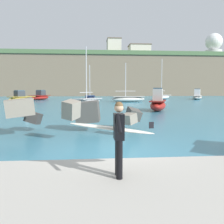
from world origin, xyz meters
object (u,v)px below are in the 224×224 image
object	(u,v)px
boat_near_right	(40,97)
station_building_west	(139,51)
boat_mid_left	(88,101)
boat_near_left	(128,99)
boat_near_centre	(90,98)
radar_dome	(214,46)
boat_far_left	(21,98)
boat_mid_centre	(197,96)
station_building_central	(114,49)
mooring_buoy_inner	(27,115)
boat_far_centre	(162,97)
surfer_with_board	(117,133)
boat_mid_right	(158,103)

from	to	relation	value
boat_near_right	station_building_west	xyz separation A→B (m)	(27.04, 35.69, 14.75)
boat_mid_left	boat_near_left	bearing A→B (deg)	37.04
boat_near_centre	radar_dome	xyz separation A→B (m)	(46.76, 43.79, 17.78)
boat_mid_left	radar_dome	world-z (taller)	radar_dome
boat_near_right	boat_far_left	size ratio (longest dim) A/B	1.14
boat_mid_centre	station_building_central	bearing A→B (deg)	109.93
mooring_buoy_inner	station_building_west	bearing A→B (deg)	71.49
boat_far_centre	station_building_central	distance (m)	42.50
surfer_with_board	boat_near_right	size ratio (longest dim) A/B	0.38
boat_near_centre	boat_mid_centre	world-z (taller)	boat_near_centre
surfer_with_board	radar_dome	xyz separation A→B (m)	(45.83, 84.37, 17.02)
boat_mid_centre	boat_far_centre	bearing A→B (deg)	176.53
boat_near_right	station_building_central	distance (m)	46.31
boat_near_left	radar_dome	bearing A→B (deg)	50.81
boat_near_centre	boat_far_left	distance (m)	12.38
boat_far_left	boat_near_right	bearing A→B (deg)	79.68
boat_far_left	radar_dome	xyz separation A→B (m)	(58.17, 48.60, 17.64)
boat_far_centre	boat_mid_centre	bearing A→B (deg)	-3.47
boat_far_centre	boat_near_right	bearing A→B (deg)	-178.57
mooring_buoy_inner	radar_dome	xyz separation A→B (m)	(51.59, 70.44, 18.08)
surfer_with_board	boat_mid_centre	world-z (taller)	boat_mid_centre
boat_near_right	boat_mid_right	world-z (taller)	boat_mid_right
boat_mid_left	boat_far_centre	size ratio (longest dim) A/B	0.99
boat_near_right	radar_dome	size ratio (longest dim) A/B	0.57
station_building_central	radar_dome	bearing A→B (deg)	2.08
surfer_with_board	boat_near_left	world-z (taller)	boat_near_left
boat_near_centre	surfer_with_board	bearing A→B (deg)	-88.69
mooring_buoy_inner	station_building_west	xyz separation A→B (m)	(21.89, 65.38, 15.17)
surfer_with_board	mooring_buoy_inner	size ratio (longest dim) A/B	4.76
station_building_west	station_building_central	size ratio (longest dim) A/B	0.99
boat_mid_left	radar_dome	xyz separation A→B (m)	(46.95, 54.43, 17.80)
boat_mid_centre	boat_far_left	world-z (taller)	boat_mid_centre
boat_near_right	boat_mid_centre	distance (m)	32.63
mooring_buoy_inner	station_building_west	size ratio (longest dim) A/B	0.06
surfer_with_board	boat_near_right	world-z (taller)	surfer_with_board
boat_near_centre	station_building_west	distance (m)	44.86
boat_far_left	boat_mid_centre	bearing A→B (deg)	13.24
boat_far_left	boat_far_centre	world-z (taller)	boat_far_centre
boat_far_left	boat_far_centre	bearing A→B (deg)	17.66
mooring_buoy_inner	boat_far_centre	bearing A→B (deg)	56.57
boat_mid_right	boat_far_centre	bearing A→B (deg)	72.53
boat_far_centre	radar_dome	bearing A→B (deg)	51.80
boat_mid_right	station_building_west	world-z (taller)	station_building_west
boat_near_left	boat_far_left	xyz separation A→B (m)	(-17.89, 0.80, 0.12)
boat_near_right	boat_mid_centre	size ratio (longest dim) A/B	0.85
boat_near_centre	boat_far_centre	world-z (taller)	boat_far_centre
surfer_with_board	boat_mid_right	size ratio (longest dim) A/B	0.47
boat_far_left	boat_far_centre	distance (m)	27.90
surfer_with_board	boat_mid_centre	distance (m)	48.88
boat_mid_centre	station_building_central	world-z (taller)	station_building_central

